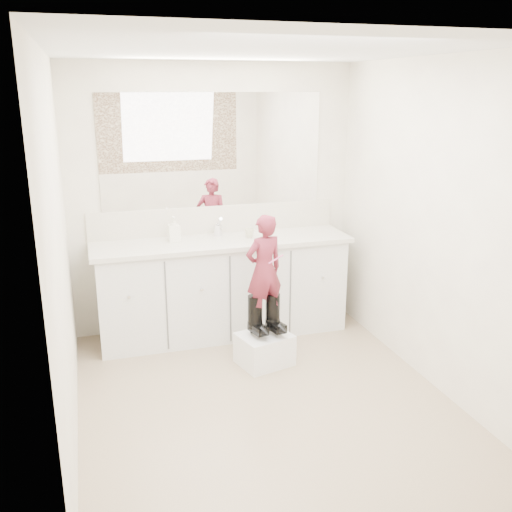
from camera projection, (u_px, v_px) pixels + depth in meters
name	position (u px, v px, depth m)	size (l,w,h in m)	color
floor	(263.00, 398.00, 4.16)	(3.00, 3.00, 0.00)	#957862
ceiling	(265.00, 50.00, 3.48)	(3.00, 3.00, 0.00)	white
wall_back	(214.00, 199.00, 5.20)	(2.60, 2.60, 0.00)	beige
wall_front	(370.00, 325.00, 2.44)	(2.60, 2.60, 0.00)	beige
wall_left	(60.00, 255.00, 3.46)	(3.00, 3.00, 0.00)	beige
wall_right	(433.00, 226.00, 4.18)	(3.00, 3.00, 0.00)	beige
vanity_cabinet	(223.00, 289.00, 5.16)	(2.20, 0.55, 0.85)	silver
countertop	(222.00, 242.00, 5.02)	(2.28, 0.58, 0.04)	beige
backsplash	(215.00, 219.00, 5.23)	(2.28, 0.03, 0.25)	beige
mirror	(214.00, 151.00, 5.06)	(2.00, 0.02, 1.00)	white
dot_panel	(375.00, 222.00, 2.32)	(2.00, 0.01, 1.20)	#472819
faucet	(218.00, 230.00, 5.15)	(0.08, 0.08, 0.10)	silver
cup	(249.00, 233.00, 5.08)	(0.09, 0.09, 0.08)	beige
soap_bottle	(174.00, 229.00, 4.94)	(0.10, 0.10, 0.22)	white
step_stool	(264.00, 349.00, 4.65)	(0.40, 0.33, 0.26)	white
boot_left	(255.00, 316.00, 4.56)	(0.12, 0.22, 0.33)	black
boot_right	(273.00, 314.00, 4.61)	(0.12, 0.22, 0.33)	black
toddler	(264.00, 270.00, 4.48)	(0.32, 0.21, 0.89)	#B5374E
toothbrush	(276.00, 259.00, 4.39)	(0.01, 0.01, 0.14)	#DA548F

